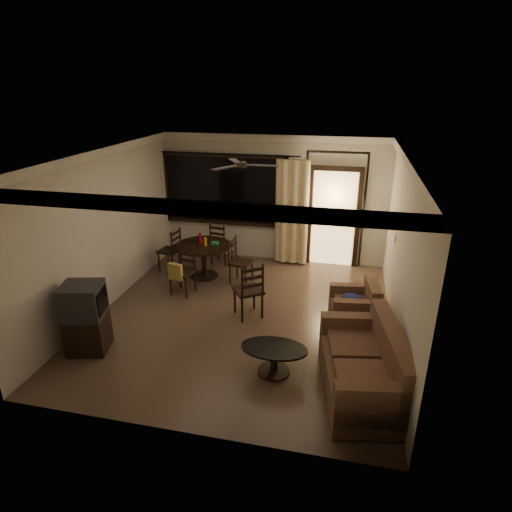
% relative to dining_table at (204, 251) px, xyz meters
% --- Properties ---
extents(ground, '(5.50, 5.50, 0.00)m').
position_rel_dining_table_xyz_m(ground, '(1.20, -1.46, -0.56)').
color(ground, '#7F6651').
rests_on(ground, ground).
extents(room_shell, '(5.50, 6.70, 5.50)m').
position_rel_dining_table_xyz_m(room_shell, '(1.79, 0.32, 1.27)').
color(room_shell, beige).
rests_on(room_shell, ground).
extents(dining_table, '(1.14, 1.14, 0.93)m').
position_rel_dining_table_xyz_m(dining_table, '(0.00, 0.00, 0.00)').
color(dining_table, black).
rests_on(dining_table, ground).
extents(dining_chair_west, '(0.49, 0.49, 0.95)m').
position_rel_dining_table_xyz_m(dining_chair_west, '(-0.83, 0.15, -0.28)').
color(dining_chair_west, black).
rests_on(dining_chair_west, ground).
extents(dining_chair_east, '(0.49, 0.49, 0.95)m').
position_rel_dining_table_xyz_m(dining_chair_east, '(0.82, -0.15, -0.28)').
color(dining_chair_east, black).
rests_on(dining_chair_east, ground).
extents(dining_chair_south, '(0.49, 0.53, 0.95)m').
position_rel_dining_table_xyz_m(dining_chair_south, '(-0.15, -0.84, -0.26)').
color(dining_chair_south, black).
rests_on(dining_chair_south, ground).
extents(dining_chair_north, '(0.49, 0.49, 0.95)m').
position_rel_dining_table_xyz_m(dining_chair_north, '(0.14, 0.77, -0.28)').
color(dining_chair_north, black).
rests_on(dining_chair_north, ground).
extents(tv_cabinet, '(0.68, 0.63, 1.10)m').
position_rel_dining_table_xyz_m(tv_cabinet, '(-0.85, -2.93, -0.01)').
color(tv_cabinet, black).
rests_on(tv_cabinet, ground).
extents(sofa, '(1.20, 1.86, 0.93)m').
position_rel_dining_table_xyz_m(sofa, '(3.25, -3.02, -0.19)').
color(sofa, '#472421').
rests_on(sofa, ground).
extents(armchair, '(0.86, 0.86, 0.76)m').
position_rel_dining_table_xyz_m(armchair, '(3.12, -1.28, -0.25)').
color(armchair, '#472421').
rests_on(armchair, ground).
extents(coffee_table, '(0.94, 0.56, 0.41)m').
position_rel_dining_table_xyz_m(coffee_table, '(2.01, -2.87, -0.29)').
color(coffee_table, black).
rests_on(coffee_table, ground).
extents(side_chair, '(0.64, 0.64, 1.03)m').
position_rel_dining_table_xyz_m(side_chair, '(1.29, -1.40, -0.26)').
color(side_chair, black).
rests_on(side_chair, ground).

